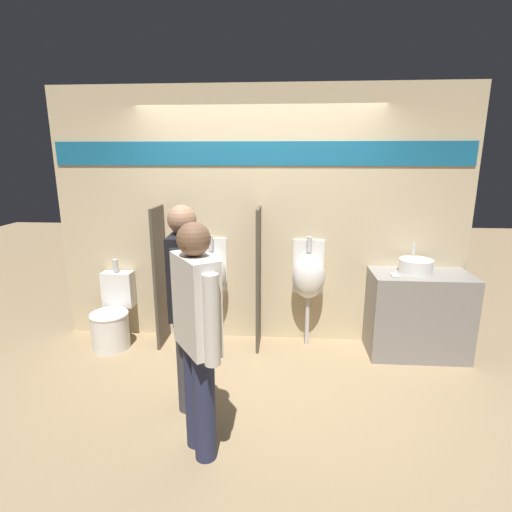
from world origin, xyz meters
name	(u,v)px	position (x,y,z in m)	size (l,w,h in m)	color
ground_plane	(255,362)	(0.00, 0.00, 0.00)	(16.00, 16.00, 0.00)	#997F5B
display_wall	(259,218)	(0.00, 0.60, 1.36)	(4.37, 0.07, 2.70)	beige
sink_counter	(418,314)	(1.65, 0.31, 0.43)	(0.98, 0.53, 0.87)	gray
sink_basin	(416,266)	(1.60, 0.36, 0.93)	(0.33, 0.33, 0.27)	white
cell_phone	(395,275)	(1.35, 0.20, 0.87)	(0.07, 0.14, 0.01)	#B7B7BC
divider_near_counter	(160,277)	(-1.04, 0.37, 0.75)	(0.03, 0.40, 1.50)	#4C4238
divider_mid	(258,279)	(0.01, 0.37, 0.75)	(0.03, 0.40, 1.50)	#4C4238
urinal_near_counter	(210,274)	(-0.51, 0.45, 0.77)	(0.35, 0.27, 1.18)	silver
urinal_far	(309,276)	(0.54, 0.45, 0.77)	(0.35, 0.27, 1.18)	silver
toilet	(112,319)	(-1.56, 0.27, 0.30)	(0.40, 0.57, 0.91)	white
person_in_vest	(186,300)	(-0.49, -0.72, 0.91)	(0.22, 0.58, 1.65)	#3D3D42
person_with_lanyard	(197,332)	(-0.28, -1.25, 0.89)	(0.38, 0.48, 1.62)	#282D4C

